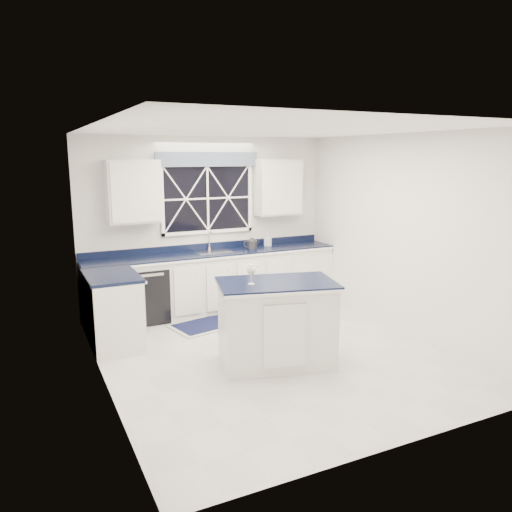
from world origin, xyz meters
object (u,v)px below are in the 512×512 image
kettle (252,243)px  soap_bottle (268,240)px  dishwasher (145,294)px  island (276,323)px  faucet (210,240)px  wine_glass (251,271)px

kettle → soap_bottle: size_ratio=1.30×
dishwasher → island: (1.00, -2.24, 0.09)m
soap_bottle → dishwasher: bearing=-176.9°
kettle → faucet: bearing=-177.2°
island → wine_glass: 0.72m
dishwasher → island: bearing=-66.0°
faucet → island: 2.51m
island → wine_glass: wine_glass is taller
faucet → kettle: 0.68m
faucet → island: size_ratio=0.20×
kettle → soap_bottle: (0.33, 0.08, 0.01)m
dishwasher → wine_glass: (0.69, -2.21, 0.74)m
faucet → wine_glass: bearing=-99.7°
kettle → soap_bottle: 0.34m
faucet → dishwasher: bearing=-170.0°
faucet → island: (-0.10, -2.43, -0.60)m
kettle → dishwasher: bearing=-162.1°
island → wine_glass: (-0.31, 0.02, 0.65)m
faucet → island: faucet is taller
island → kettle: kettle is taller
island → faucet: bearing=101.7°
island → soap_bottle: size_ratio=7.54×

